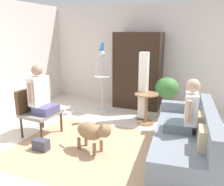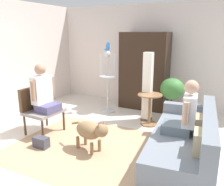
{
  "view_description": "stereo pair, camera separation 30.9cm",
  "coord_description": "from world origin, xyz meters",
  "px_view_note": "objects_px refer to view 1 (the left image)",
  "views": [
    {
      "loc": [
        1.54,
        -3.37,
        1.9
      ],
      "look_at": [
        0.02,
        0.28,
        0.89
      ],
      "focal_mm": 38.34,
      "sensor_mm": 36.0,
      "label": 1
    },
    {
      "loc": [
        1.82,
        -3.24,
        1.9
      ],
      "look_at": [
        0.02,
        0.28,
        0.89
      ],
      "focal_mm": 38.34,
      "sensor_mm": 36.0,
      "label": 2
    }
  ],
  "objects_px": {
    "parrot": "(102,46)",
    "armoire_cabinet": "(138,71)",
    "handbag": "(41,145)",
    "potted_plant": "(167,91)",
    "column_lamp": "(143,87)",
    "round_end_table": "(146,106)",
    "person_on_couch": "(187,112)",
    "armchair": "(36,107)",
    "bird_cage_stand": "(102,82)",
    "dog": "(92,132)",
    "couch": "(187,140)",
    "person_on_armchair": "(40,93)"
  },
  "relations": [
    {
      "from": "parrot",
      "to": "armoire_cabinet",
      "type": "distance_m",
      "value": 1.15
    },
    {
      "from": "round_end_table",
      "to": "parrot",
      "type": "distance_m",
      "value": 1.71
    },
    {
      "from": "bird_cage_stand",
      "to": "parrot",
      "type": "xyz_separation_m",
      "value": [
        0.02,
        0.0,
        0.84
      ]
    },
    {
      "from": "person_on_armchair",
      "to": "round_end_table",
      "type": "relative_size",
      "value": 1.34
    },
    {
      "from": "person_on_couch",
      "to": "round_end_table",
      "type": "bearing_deg",
      "value": 127.54
    },
    {
      "from": "couch",
      "to": "potted_plant",
      "type": "distance_m",
      "value": 1.85
    },
    {
      "from": "dog",
      "to": "potted_plant",
      "type": "height_order",
      "value": "potted_plant"
    },
    {
      "from": "dog",
      "to": "parrot",
      "type": "height_order",
      "value": "parrot"
    },
    {
      "from": "parrot",
      "to": "potted_plant",
      "type": "distance_m",
      "value": 1.78
    },
    {
      "from": "column_lamp",
      "to": "armoire_cabinet",
      "type": "relative_size",
      "value": 0.79
    },
    {
      "from": "round_end_table",
      "to": "column_lamp",
      "type": "relative_size",
      "value": 0.44
    },
    {
      "from": "person_on_couch",
      "to": "column_lamp",
      "type": "xyz_separation_m",
      "value": [
        -1.04,
        1.38,
        -0.02
      ]
    },
    {
      "from": "bird_cage_stand",
      "to": "dog",
      "type": "bearing_deg",
      "value": -69.68
    },
    {
      "from": "parrot",
      "to": "handbag",
      "type": "relative_size",
      "value": 0.78
    },
    {
      "from": "armchair",
      "to": "bird_cage_stand",
      "type": "relative_size",
      "value": 0.6
    },
    {
      "from": "armchair",
      "to": "person_on_armchair",
      "type": "relative_size",
      "value": 1.0
    },
    {
      "from": "person_on_armchair",
      "to": "armoire_cabinet",
      "type": "bearing_deg",
      "value": 64.77
    },
    {
      "from": "person_on_couch",
      "to": "round_end_table",
      "type": "xyz_separation_m",
      "value": [
        -0.91,
        1.19,
        -0.37
      ]
    },
    {
      "from": "dog",
      "to": "bird_cage_stand",
      "type": "distance_m",
      "value": 2.07
    },
    {
      "from": "person_on_armchair",
      "to": "column_lamp",
      "type": "distance_m",
      "value": 2.14
    },
    {
      "from": "round_end_table",
      "to": "column_lamp",
      "type": "height_order",
      "value": "column_lamp"
    },
    {
      "from": "dog",
      "to": "bird_cage_stand",
      "type": "relative_size",
      "value": 0.55
    },
    {
      "from": "dog",
      "to": "handbag",
      "type": "height_order",
      "value": "dog"
    },
    {
      "from": "person_on_armchair",
      "to": "dog",
      "type": "height_order",
      "value": "person_on_armchair"
    },
    {
      "from": "person_on_couch",
      "to": "column_lamp",
      "type": "height_order",
      "value": "column_lamp"
    },
    {
      "from": "person_on_couch",
      "to": "potted_plant",
      "type": "xyz_separation_m",
      "value": [
        -0.59,
        1.73,
        -0.14
      ]
    },
    {
      "from": "dog",
      "to": "parrot",
      "type": "xyz_separation_m",
      "value": [
        -0.69,
        1.91,
        1.23
      ]
    },
    {
      "from": "couch",
      "to": "bird_cage_stand",
      "type": "distance_m",
      "value": 2.66
    },
    {
      "from": "round_end_table",
      "to": "bird_cage_stand",
      "type": "relative_size",
      "value": 0.45
    },
    {
      "from": "parrot",
      "to": "armchair",
      "type": "bearing_deg",
      "value": -110.07
    },
    {
      "from": "person_on_couch",
      "to": "column_lamp",
      "type": "distance_m",
      "value": 1.73
    },
    {
      "from": "round_end_table",
      "to": "person_on_couch",
      "type": "bearing_deg",
      "value": -52.46
    },
    {
      "from": "couch",
      "to": "dog",
      "type": "relative_size",
      "value": 2.67
    },
    {
      "from": "bird_cage_stand",
      "to": "column_lamp",
      "type": "distance_m",
      "value": 1.07
    },
    {
      "from": "armchair",
      "to": "handbag",
      "type": "bearing_deg",
      "value": -46.6
    },
    {
      "from": "potted_plant",
      "to": "dog",
      "type": "bearing_deg",
      "value": -110.9
    },
    {
      "from": "person_on_armchair",
      "to": "parrot",
      "type": "height_order",
      "value": "parrot"
    },
    {
      "from": "couch",
      "to": "potted_plant",
      "type": "bearing_deg",
      "value": 110.22
    },
    {
      "from": "dog",
      "to": "parrot",
      "type": "bearing_deg",
      "value": 109.87
    },
    {
      "from": "column_lamp",
      "to": "potted_plant",
      "type": "bearing_deg",
      "value": 38.23
    },
    {
      "from": "dog",
      "to": "handbag",
      "type": "bearing_deg",
      "value": -160.77
    },
    {
      "from": "round_end_table",
      "to": "armoire_cabinet",
      "type": "distance_m",
      "value": 1.32
    },
    {
      "from": "couch",
      "to": "parrot",
      "type": "distance_m",
      "value": 2.91
    },
    {
      "from": "bird_cage_stand",
      "to": "armchair",
      "type": "bearing_deg",
      "value": -109.56
    },
    {
      "from": "handbag",
      "to": "potted_plant",
      "type": "bearing_deg",
      "value": 55.89
    },
    {
      "from": "bird_cage_stand",
      "to": "handbag",
      "type": "height_order",
      "value": "bird_cage_stand"
    },
    {
      "from": "armoire_cabinet",
      "to": "person_on_armchair",
      "type": "bearing_deg",
      "value": -115.23
    },
    {
      "from": "column_lamp",
      "to": "round_end_table",
      "type": "bearing_deg",
      "value": -57.45
    },
    {
      "from": "couch",
      "to": "column_lamp",
      "type": "height_order",
      "value": "column_lamp"
    },
    {
      "from": "person_on_armchair",
      "to": "column_lamp",
      "type": "xyz_separation_m",
      "value": [
        1.52,
        1.51,
        -0.07
      ]
    }
  ]
}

